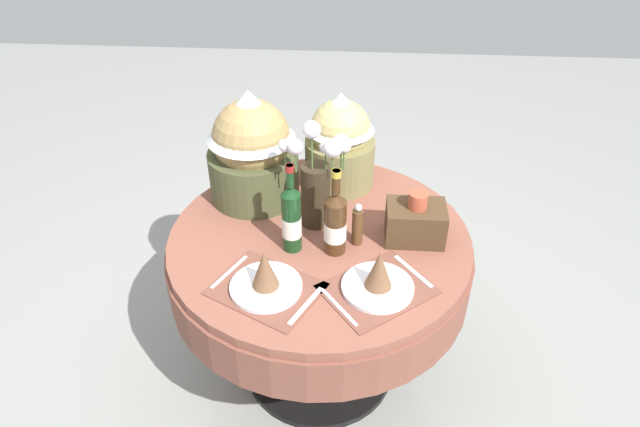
% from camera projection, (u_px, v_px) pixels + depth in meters
% --- Properties ---
extents(ground, '(8.00, 8.00, 0.00)m').
position_uv_depth(ground, '(320.00, 366.00, 2.54)').
color(ground, gray).
extents(dining_table, '(1.15, 1.15, 0.75)m').
position_uv_depth(dining_table, '(320.00, 264.00, 2.18)').
color(dining_table, brown).
rests_on(dining_table, ground).
extents(place_setting_left, '(0.42, 0.39, 0.16)m').
position_uv_depth(place_setting_left, '(265.00, 279.00, 1.84)').
color(place_setting_left, brown).
rests_on(place_setting_left, dining_table).
extents(place_setting_right, '(0.43, 0.41, 0.16)m').
position_uv_depth(place_setting_right, '(378.00, 279.00, 1.84)').
color(place_setting_right, brown).
rests_on(place_setting_right, dining_table).
extents(flower_vase, '(0.25, 0.13, 0.44)m').
position_uv_depth(flower_vase, '(317.00, 180.00, 2.04)').
color(flower_vase, '#332819').
rests_on(flower_vase, dining_table).
extents(wine_bottle_left, '(0.08, 0.08, 0.34)m').
position_uv_depth(wine_bottle_left, '(335.00, 222.00, 1.96)').
color(wine_bottle_left, '#422814').
rests_on(wine_bottle_left, dining_table).
extents(wine_bottle_rear, '(0.07, 0.07, 0.35)m').
position_uv_depth(wine_bottle_rear, '(291.00, 218.00, 1.96)').
color(wine_bottle_rear, '#143819').
rests_on(wine_bottle_rear, dining_table).
extents(pepper_mill, '(0.04, 0.04, 0.17)m').
position_uv_depth(pepper_mill, '(358.00, 225.00, 2.02)').
color(pepper_mill, brown).
rests_on(pepper_mill, dining_table).
extents(gift_tub_back_left, '(0.36, 0.36, 0.46)m').
position_uv_depth(gift_tub_back_left, '(252.00, 144.00, 2.18)').
color(gift_tub_back_left, '#474C2D').
rests_on(gift_tub_back_left, dining_table).
extents(gift_tub_back_centre, '(0.29, 0.29, 0.41)m').
position_uv_depth(gift_tub_back_centre, '(340.00, 138.00, 2.27)').
color(gift_tub_back_centre, olive).
rests_on(gift_tub_back_centre, dining_table).
extents(woven_basket_side_right, '(0.21, 0.15, 0.20)m').
position_uv_depth(woven_basket_side_right, '(415.00, 221.00, 2.04)').
color(woven_basket_side_right, '#47331E').
rests_on(woven_basket_side_right, dining_table).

